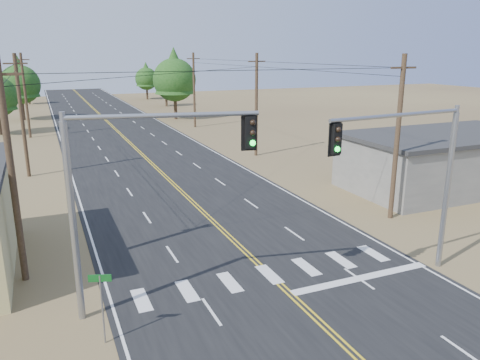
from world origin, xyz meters
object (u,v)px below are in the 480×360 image
street_sign (101,298)px  signal_mast_left (128,180)px  signal_mast_right (418,164)px  building_right (446,162)px

street_sign → signal_mast_left: bearing=67.3°
signal_mast_right → street_sign: size_ratio=2.90×
signal_mast_left → signal_mast_right: size_ratio=1.04×
signal_mast_right → signal_mast_left: bearing=166.6°
signal_mast_right → street_sign: 14.12m
building_right → signal_mast_left: 27.09m
signal_mast_left → signal_mast_right: (12.24, -1.75, -0.17)m
signal_mast_left → street_sign: signal_mast_left is taller
building_right → street_sign: building_right is taller
building_right → street_sign: 28.76m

